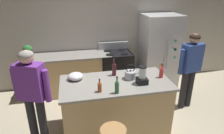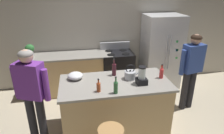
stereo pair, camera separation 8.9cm
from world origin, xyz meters
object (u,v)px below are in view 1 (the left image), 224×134
(stove_range, at_px, (116,70))
(bottle_cooking_sauce, at_px, (100,87))
(bottle_soda, at_px, (161,72))
(refrigerator, at_px, (159,51))
(bottle_wine, at_px, (114,69))
(kitchen_island, at_px, (115,105))
(blender_appliance, at_px, (142,76))
(person_by_sink_right, at_px, (190,65))
(tea_kettle, at_px, (130,74))
(potted_plant, at_px, (28,51))
(bottle_olive_oil, at_px, (117,87))
(person_by_island_left, at_px, (32,92))
(mixing_bowl, at_px, (75,76))

(stove_range, distance_m, bottle_cooking_sauce, 1.99)
(bottle_soda, bearing_deg, refrigerator, 66.45)
(refrigerator, height_order, stove_range, refrigerator)
(stove_range, xyz_separation_m, bottle_wine, (-0.32, -1.26, 0.58))
(kitchen_island, bearing_deg, stove_range, 76.98)
(blender_appliance, xyz_separation_m, bottle_soda, (0.41, 0.16, -0.04))
(person_by_sink_right, bearing_deg, tea_kettle, -167.69)
(person_by_sink_right, distance_m, tea_kettle, 1.38)
(potted_plant, bearing_deg, bottle_olive_oil, -50.64)
(person_by_sink_right, relative_size, tea_kettle, 5.87)
(stove_range, xyz_separation_m, blender_appliance, (0.06, -1.67, 0.59))
(refrigerator, relative_size, person_by_island_left, 1.11)
(kitchen_island, xyz_separation_m, bottle_cooking_sauce, (-0.31, -0.27, 0.55))
(blender_appliance, bearing_deg, mixing_bowl, 160.26)
(person_by_sink_right, height_order, mixing_bowl, person_by_sink_right)
(potted_plant, bearing_deg, kitchen_island, -43.44)
(kitchen_island, relative_size, bottle_wine, 5.90)
(person_by_island_left, distance_m, blender_appliance, 1.73)
(person_by_sink_right, bearing_deg, bottle_wine, -176.48)
(bottle_wine, bearing_deg, tea_kettle, -38.48)
(stove_range, bearing_deg, bottle_soda, -72.66)
(bottle_olive_oil, bearing_deg, bottle_soda, 22.73)
(mixing_bowl, xyz_separation_m, tea_kettle, (0.94, -0.16, 0.02))
(person_by_island_left, relative_size, mixing_bowl, 6.19)
(bottle_soda, xyz_separation_m, mixing_bowl, (-1.49, 0.23, -0.03))
(bottle_wine, distance_m, bottle_olive_oil, 0.64)
(kitchen_island, height_order, tea_kettle, tea_kettle)
(potted_plant, distance_m, bottle_soda, 2.91)
(kitchen_island, relative_size, blender_appliance, 5.99)
(blender_appliance, bearing_deg, stove_range, 92.10)
(bottle_soda, bearing_deg, person_by_sink_right, 24.05)
(person_by_island_left, relative_size, tea_kettle, 5.97)
(bottle_wine, bearing_deg, bottle_cooking_sauce, -122.67)
(refrigerator, height_order, potted_plant, refrigerator)
(person_by_island_left, bearing_deg, mixing_bowl, 30.16)
(stove_range, distance_m, person_by_island_left, 2.41)
(person_by_island_left, xyz_separation_m, potted_plant, (-0.32, 1.69, 0.12))
(bottle_olive_oil, xyz_separation_m, mixing_bowl, (-0.59, 0.60, -0.04))
(bottle_cooking_sauce, xyz_separation_m, mixing_bowl, (-0.35, 0.51, -0.02))
(refrigerator, relative_size, bottle_soda, 7.11)
(person_by_island_left, distance_m, bottle_wine, 1.41)
(bottle_soda, bearing_deg, blender_appliance, -159.30)
(stove_range, height_order, tea_kettle, tea_kettle)
(potted_plant, bearing_deg, refrigerator, -0.93)
(stove_range, relative_size, person_by_island_left, 0.69)
(kitchen_island, distance_m, blender_appliance, 0.75)
(refrigerator, xyz_separation_m, blender_appliance, (-1.06, -1.65, 0.17))
(stove_range, height_order, mixing_bowl, stove_range)
(person_by_island_left, bearing_deg, person_by_sink_right, 9.82)
(person_by_sink_right, height_order, tea_kettle, person_by_sink_right)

